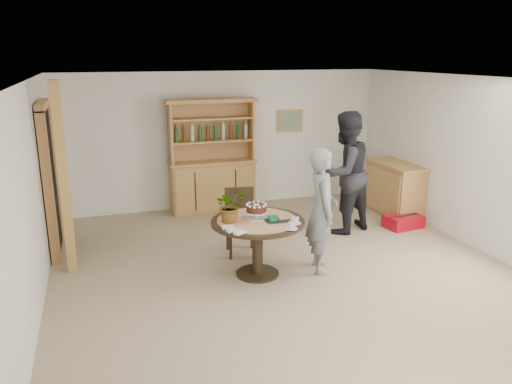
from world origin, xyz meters
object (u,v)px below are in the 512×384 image
object	(u,v)px
hutch	(212,174)
sideboard	(394,189)
red_suitcase	(403,221)
teen_boy	(322,210)
dining_chair	(240,217)
adult_person	(345,173)
dining_table	(258,231)

from	to	relation	value
hutch	sideboard	bearing A→B (deg)	-22.21
sideboard	red_suitcase	world-z (taller)	sideboard
hutch	teen_boy	bearing A→B (deg)	-75.85
red_suitcase	dining_chair	bearing A→B (deg)	175.73
hutch	sideboard	xyz separation A→B (m)	(3.04, -1.24, -0.22)
red_suitcase	hutch	bearing A→B (deg)	137.79
sideboard	adult_person	bearing A→B (deg)	-158.03
dining_table	teen_boy	world-z (taller)	teen_boy
dining_table	red_suitcase	size ratio (longest dim) A/B	1.85
teen_boy	red_suitcase	bearing A→B (deg)	-47.24
sideboard	teen_boy	xyz separation A→B (m)	(-2.28, -1.79, 0.36)
hutch	adult_person	size ratio (longest dim) A/B	1.04
dining_chair	adult_person	world-z (taller)	adult_person
sideboard	red_suitcase	bearing A→B (deg)	-109.31
dining_chair	teen_boy	distance (m)	1.29
sideboard	dining_chair	world-z (taller)	dining_chair
dining_table	dining_chair	distance (m)	0.83
sideboard	dining_table	size ratio (longest dim) A/B	1.05
hutch	dining_table	bearing A→B (deg)	-91.70
hutch	teen_boy	world-z (taller)	hutch
sideboard	dining_table	distance (m)	3.55
dining_chair	red_suitcase	xyz separation A→B (m)	(2.88, 0.17, -0.43)
dining_chair	hutch	bearing A→B (deg)	95.89
dining_chair	teen_boy	size ratio (longest dim) A/B	0.57
sideboard	dining_chair	distance (m)	3.23
dining_table	red_suitcase	distance (m)	3.10
hutch	adult_person	bearing A→B (deg)	-45.16
hutch	dining_chair	distance (m)	2.11
teen_boy	dining_table	bearing A→B (deg)	97.66
teen_boy	red_suitcase	size ratio (longest dim) A/B	2.56
dining_table	red_suitcase	bearing A→B (deg)	19.12
adult_person	red_suitcase	world-z (taller)	adult_person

